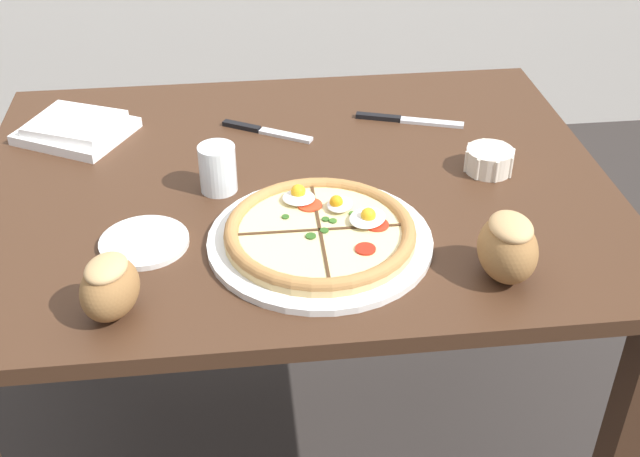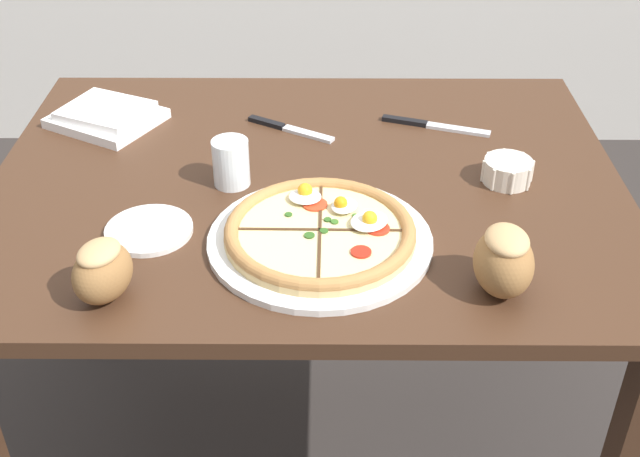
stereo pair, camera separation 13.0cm
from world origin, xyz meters
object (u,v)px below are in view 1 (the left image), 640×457
Objects in this scene: bread_piece_mid at (110,286)px; knife_spare at (265,131)px; knife_main at (408,120)px; dining_table at (294,226)px; napkin_folded at (76,128)px; side_saucer at (144,242)px; bread_piece_near at (508,247)px; pizza at (320,234)px; ramekin_bowl at (489,160)px; water_glass at (218,171)px.

bread_piece_mid is 0.71× the size of knife_spare.
knife_main and knife_spare have the same top height.
napkin_folded is at bearing 152.16° from dining_table.
dining_table is 9.25× the size of bread_piece_mid.
knife_spare and side_saucer have the same top height.
dining_table is 0.47m from bread_piece_near.
pizza reaches higher than side_saucer.
side_saucer is at bearing -90.74° from knife_spare.
bread_piece_mid reaches higher than ramekin_bowl.
dining_table is 0.39m from ramekin_bowl.
napkin_folded is 0.38m from knife_spare.
water_glass is at bearing -178.84° from ramekin_bowl.
ramekin_bowl is 0.43× the size of knife_main.
pizza reaches higher than knife_spare.
knife_main is 2.51× the size of water_glass.
pizza is at bearing -82.57° from dining_table.
pizza is 0.62m from napkin_folded.
bread_piece_near is 0.67× the size of knife_spare.
knife_spare is 1.21× the size of side_saucer.
pizza is at bearing 156.39° from bread_piece_near.
knife_main is 0.46m from water_glass.
water_glass is 0.20m from side_saucer.
bread_piece_near is at bearing -67.42° from knife_main.
bread_piece_near is 0.62m from knife_spare.
side_saucer is at bearing -127.93° from water_glass.
dining_table is 9.87× the size of bread_piece_near.
ramekin_bowl is 0.74m from bread_piece_mid.
bread_piece_near is 0.54× the size of knife_main.
side_saucer is (0.03, 0.17, -0.04)m from bread_piece_mid.
knife_spare is 0.23m from water_glass.
pizza is 0.35m from bread_piece_mid.
side_saucer is (-0.52, -0.38, 0.00)m from knife_main.
water_glass is (-0.50, -0.01, 0.02)m from ramekin_bowl.
bread_piece_mid is at bearing -100.88° from side_saucer.
napkin_folded is at bearing 139.59° from water_glass.
knife_spare is at bearing 59.31° from side_saucer.
ramekin_bowl is (0.34, 0.20, 0.00)m from pizza.
side_saucer reaches higher than dining_table.
side_saucer is (-0.29, 0.03, -0.01)m from pizza.
water_glass is at bearing 130.94° from pizza.
water_glass is at bearing -131.99° from knife_main.
bread_piece_near is 0.94× the size of bread_piece_mid.
knife_main is at bearing 32.93° from knife_spare.
knife_main is at bearing 36.54° from side_saucer.
pizza reaches higher than knife_main.
pizza is 1.68× the size of knife_main.
bread_piece_mid reaches higher than knife_main.
ramekin_bowl is at bearing -1.58° from dining_table.
napkin_folded is at bearing 102.67° from bread_piece_mid.
knife_spare is at bearing 65.66° from water_glass.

